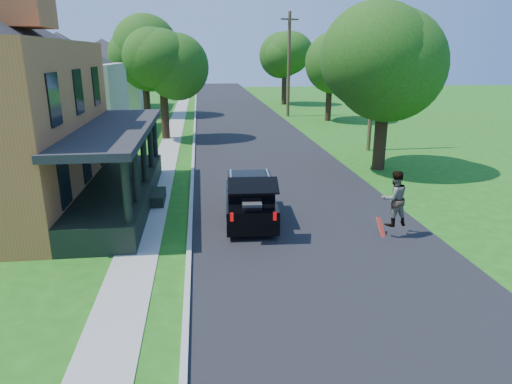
{
  "coord_description": "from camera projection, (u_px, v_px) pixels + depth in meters",
  "views": [
    {
      "loc": [
        -3.57,
        -11.73,
        5.76
      ],
      "look_at": [
        -1.78,
        3.0,
        1.23
      ],
      "focal_mm": 32.0,
      "sensor_mm": 36.0,
      "label": 1
    }
  ],
  "objects": [
    {
      "name": "black_suv",
      "position": [
        250.0,
        200.0,
        16.15
      ],
      "size": [
        1.91,
        4.46,
        2.04
      ],
      "rotation": [
        0.0,
        0.0,
        -0.06
      ],
      "color": "black",
      "rests_on": "ground"
    },
    {
      "name": "ground",
      "position": [
        329.0,
        260.0,
        13.24
      ],
      "size": [
        140.0,
        140.0,
        0.0
      ],
      "primitive_type": "plane",
      "color": "#1B5B12",
      "rests_on": "ground"
    },
    {
      "name": "tree_left_mid",
      "position": [
        161.0,
        62.0,
        30.51
      ],
      "size": [
        5.7,
        5.34,
        7.68
      ],
      "rotation": [
        0.0,
        0.0,
        0.25
      ],
      "color": "black",
      "rests_on": "ground"
    },
    {
      "name": "tree_right_near",
      "position": [
        386.0,
        58.0,
        22.11
      ],
      "size": [
        6.54,
        6.78,
        8.41
      ],
      "rotation": [
        0.0,
        0.0,
        -0.32
      ],
      "color": "black",
      "rests_on": "ground"
    },
    {
      "name": "neighbor_house_far",
      "position": [
        105.0,
        68.0,
        48.42
      ],
      "size": [
        12.78,
        12.78,
        8.3
      ],
      "color": "#B0AA9C",
      "rests_on": "ground"
    },
    {
      "name": "tree_right_mid",
      "position": [
        330.0,
        55.0,
        38.84
      ],
      "size": [
        5.56,
        5.39,
        8.44
      ],
      "rotation": [
        0.0,
        0.0,
        0.07
      ],
      "color": "black",
      "rests_on": "ground"
    },
    {
      "name": "skateboarder",
      "position": [
        394.0,
        198.0,
        14.57
      ],
      "size": [
        0.98,
        0.81,
        1.81
      ],
      "rotation": [
        0.0,
        0.0,
        3.3
      ],
      "color": "black",
      "rests_on": "ground"
    },
    {
      "name": "curb",
      "position": [
        194.0,
        139.0,
        31.75
      ],
      "size": [
        0.15,
        120.0,
        0.12
      ],
      "primitive_type": "cube",
      "color": "#A6A7A1",
      "rests_on": "ground"
    },
    {
      "name": "street",
      "position": [
        252.0,
        138.0,
        32.22
      ],
      "size": [
        8.0,
        120.0,
        0.02
      ],
      "primitive_type": "cube",
      "color": "black",
      "rests_on": "ground"
    },
    {
      "name": "sidewalk",
      "position": [
        172.0,
        140.0,
        31.57
      ],
      "size": [
        1.3,
        120.0,
        0.03
      ],
      "primitive_type": "cube",
      "color": "#989890",
      "rests_on": "ground"
    },
    {
      "name": "neighbor_house_mid",
      "position": [
        62.0,
        75.0,
        33.23
      ],
      "size": [
        12.78,
        12.78,
        8.3
      ],
      "color": "#B0AA9C",
      "rests_on": "ground"
    },
    {
      "name": "utility_pole_near",
      "position": [
        374.0,
        70.0,
        26.74
      ],
      "size": [
        1.47,
        0.25,
        9.31
      ],
      "rotation": [
        0.0,
        0.0,
        -0.03
      ],
      "color": "#4E3E24",
      "rests_on": "ground"
    },
    {
      "name": "tree_left_far",
      "position": [
        143.0,
        48.0,
        41.81
      ],
      "size": [
        6.85,
        6.91,
        9.49
      ],
      "rotation": [
        0.0,
        0.0,
        -0.17
      ],
      "color": "black",
      "rests_on": "ground"
    },
    {
      "name": "skateboard",
      "position": [
        381.0,
        228.0,
        14.98
      ],
      "size": [
        0.25,
        0.53,
        0.61
      ],
      "rotation": [
        0.0,
        0.0,
        0.37
      ],
      "color": "red",
      "rests_on": "ground"
    },
    {
      "name": "front_walk",
      "position": [
        51.0,
        207.0,
        17.83
      ],
      "size": [
        6.5,
        1.2,
        0.03
      ],
      "primitive_type": "cube",
      "color": "#989890",
      "rests_on": "ground"
    },
    {
      "name": "utility_pole_far",
      "position": [
        289.0,
        64.0,
        41.92
      ],
      "size": [
        1.75,
        0.71,
        9.32
      ],
      "rotation": [
        0.0,
        0.0,
        0.33
      ],
      "color": "#4E3E24",
      "rests_on": "ground"
    },
    {
      "name": "tree_right_far",
      "position": [
        284.0,
        54.0,
        51.58
      ],
      "size": [
        6.85,
        6.96,
        8.85
      ],
      "rotation": [
        0.0,
        0.0,
        -0.23
      ],
      "color": "black",
      "rests_on": "ground"
    }
  ]
}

